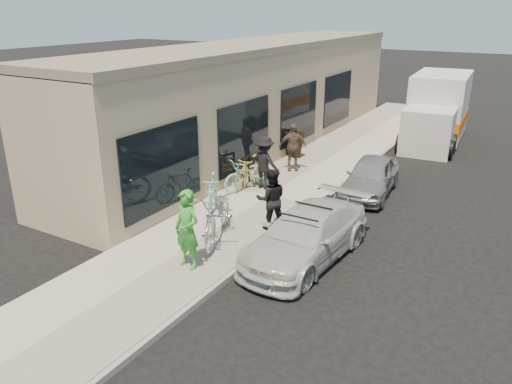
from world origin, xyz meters
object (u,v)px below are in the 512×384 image
at_px(cruiser_bike_a, 213,192).
at_px(cruiser_bike_b, 249,174).
at_px(cruiser_bike_c, 250,171).
at_px(bike_rack, 246,168).
at_px(bystander_b, 293,147).
at_px(sedan_silver, 371,176).
at_px(sandwich_board, 293,144).
at_px(tandem_bike, 218,214).
at_px(sedan_white, 306,235).
at_px(woman_rider, 187,230).
at_px(moving_truck, 437,112).
at_px(bystander_a, 264,163).
at_px(man_standing, 271,199).

distance_m(cruiser_bike_a, cruiser_bike_b, 1.83).
height_order(cruiser_bike_a, cruiser_bike_c, cruiser_bike_c).
xyz_separation_m(bike_rack, bystander_b, (0.58, 2.12, 0.27)).
height_order(sedan_silver, bystander_b, bystander_b).
bearing_deg(cruiser_bike_a, cruiser_bike_b, 60.83).
bearing_deg(sandwich_board, tandem_bike, -52.74).
bearing_deg(cruiser_bike_c, sedan_white, -39.11).
bearing_deg(sedan_silver, woman_rider, -110.94).
xyz_separation_m(moving_truck, tandem_bike, (-2.37, -13.09, -0.47)).
height_order(cruiser_bike_b, bystander_a, bystander_a).
distance_m(tandem_bike, bystander_a, 3.79).
distance_m(bike_rack, woman_rider, 5.47).
xyz_separation_m(sedan_white, sedan_silver, (-0.10, 4.90, -0.02)).
xyz_separation_m(sedan_white, moving_truck, (0.18, 12.71, 0.66)).
xyz_separation_m(sedan_silver, tandem_bike, (-2.10, -5.27, 0.21)).
height_order(moving_truck, bystander_a, moving_truck).
relative_size(sandwich_board, moving_truck, 0.16).
relative_size(bike_rack, bystander_b, 0.56).
bearing_deg(moving_truck, cruiser_bike_a, -111.51).
relative_size(sandwich_board, sedan_white, 0.23).
bearing_deg(bystander_a, cruiser_bike_c, 14.02).
height_order(woman_rider, man_standing, woman_rider).
bearing_deg(bystander_a, moving_truck, -104.29).
height_order(bike_rack, cruiser_bike_c, cruiser_bike_c).
xyz_separation_m(moving_truck, woman_rider, (-2.11, -14.62, -0.21)).
relative_size(bike_rack, tandem_bike, 0.38).
bearing_deg(bike_rack, man_standing, -47.54).
distance_m(bike_rack, cruiser_bike_c, 0.20).
bearing_deg(man_standing, cruiser_bike_b, -82.94).
xyz_separation_m(bike_rack, man_standing, (2.30, -2.51, 0.24)).
distance_m(woman_rider, bystander_a, 5.33).
height_order(sandwich_board, sedan_white, sedan_white).
relative_size(sedan_white, bystander_b, 2.54).
height_order(woman_rider, cruiser_bike_c, woman_rider).
relative_size(woman_rider, man_standing, 1.11).
relative_size(bike_rack, sedan_white, 0.22).
distance_m(bike_rack, sedan_silver, 3.90).
bearing_deg(bystander_b, sandwich_board, 83.28).
xyz_separation_m(bike_rack, tandem_bike, (1.46, -3.66, 0.07)).
distance_m(sedan_silver, cruiser_bike_b, 3.78).
relative_size(sandwich_board, cruiser_bike_a, 0.60).
height_order(bike_rack, sedan_white, sedan_white).
xyz_separation_m(woman_rider, cruiser_bike_b, (-1.42, 4.88, -0.39)).
bearing_deg(woman_rider, man_standing, 85.35).
relative_size(bike_rack, moving_truck, 0.16).
bearing_deg(cruiser_bike_b, bystander_a, 62.26).
xyz_separation_m(bystander_a, bystander_b, (-0.07, 2.08, -0.00)).
bearing_deg(moving_truck, bystander_b, -118.09).
height_order(sandwich_board, moving_truck, moving_truck).
xyz_separation_m(man_standing, bystander_a, (-1.65, 2.55, 0.03)).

